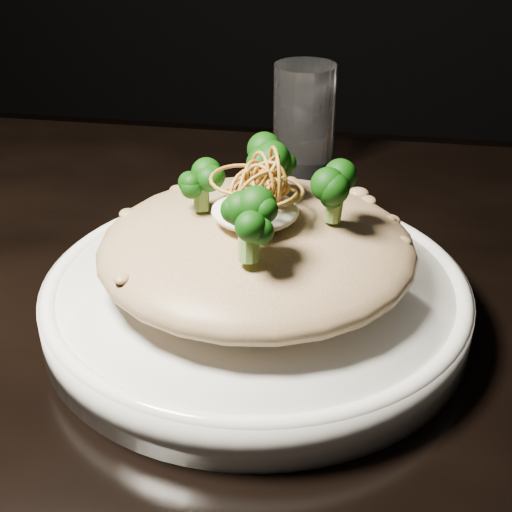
{
  "coord_description": "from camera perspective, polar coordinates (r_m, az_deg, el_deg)",
  "views": [
    {
      "loc": [
        0.1,
        -0.46,
        1.07
      ],
      "look_at": [
        0.03,
        -0.01,
        0.81
      ],
      "focal_mm": 50.0,
      "sensor_mm": 36.0,
      "label": 1
    }
  ],
  "objects": [
    {
      "name": "cheese",
      "position": [
        0.51,
        -0.07,
        3.65
      ],
      "size": [
        0.06,
        0.06,
        0.02
      ],
      "primitive_type": "ellipsoid",
      "color": "white",
      "rests_on": "risotto"
    },
    {
      "name": "table",
      "position": [
        0.62,
        -2.21,
        -10.41
      ],
      "size": [
        1.1,
        0.8,
        0.75
      ],
      "color": "black",
      "rests_on": "ground"
    },
    {
      "name": "shallots",
      "position": [
        0.5,
        0.01,
        6.46
      ],
      "size": [
        0.06,
        0.06,
        0.04
      ],
      "primitive_type": null,
      "color": "brown",
      "rests_on": "cheese"
    },
    {
      "name": "drinking_glass",
      "position": [
        0.8,
        3.84,
        10.92
      ],
      "size": [
        0.08,
        0.08,
        0.12
      ],
      "primitive_type": "cylinder",
      "rotation": [
        0.0,
        0.0,
        0.19
      ],
      "color": "white",
      "rests_on": "table"
    },
    {
      "name": "plate",
      "position": [
        0.55,
        0.0,
        -3.46
      ],
      "size": [
        0.32,
        0.32,
        0.03
      ],
      "primitive_type": "cylinder",
      "color": "white",
      "rests_on": "table"
    },
    {
      "name": "risotto",
      "position": [
        0.53,
        0.06,
        0.72
      ],
      "size": [
        0.24,
        0.24,
        0.05
      ],
      "primitive_type": "ellipsoid",
      "color": "brown",
      "rests_on": "plate"
    },
    {
      "name": "broccoli",
      "position": [
        0.5,
        0.04,
        5.62
      ],
      "size": [
        0.15,
        0.15,
        0.06
      ],
      "primitive_type": null,
      "color": "black",
      "rests_on": "risotto"
    }
  ]
}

